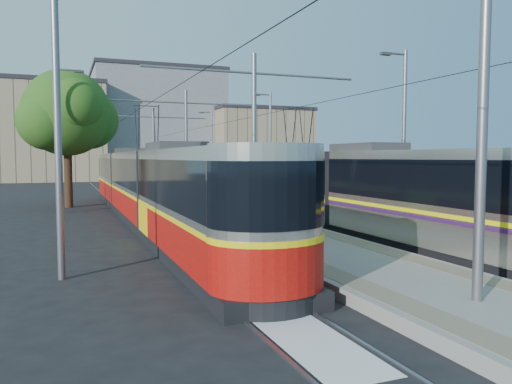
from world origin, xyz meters
name	(u,v)px	position (x,y,z in m)	size (l,w,h in m)	color
ground	(361,272)	(0.00, 0.00, 0.00)	(160.00, 160.00, 0.00)	black
platform	(199,207)	(0.00, 17.00, 0.15)	(4.00, 50.00, 0.30)	gray
tactile_strip_left	(174,205)	(-1.45, 17.00, 0.30)	(0.70, 50.00, 0.01)	gray
tactile_strip_right	(223,204)	(1.45, 17.00, 0.30)	(0.70, 50.00, 0.01)	gray
rails	(199,209)	(0.00, 17.00, 0.02)	(8.71, 70.00, 0.03)	gray
track_arrow	(286,322)	(-3.60, -3.00, 0.01)	(1.20, 5.00, 0.01)	silver
tram_left	(148,186)	(-3.60, 12.90, 1.71)	(2.43, 31.78, 5.50)	black
tram_right	(298,181)	(3.60, 11.25, 1.86)	(2.43, 30.58, 5.50)	black
catenary	(212,130)	(0.00, 14.15, 4.52)	(9.20, 70.00, 7.00)	slate
street_lamps	(183,140)	(0.00, 21.00, 4.18)	(15.18, 38.22, 8.00)	slate
shelter	(226,184)	(0.67, 13.90, 1.64)	(1.07, 1.33, 2.56)	black
tree	(73,115)	(-6.73, 21.40, 5.65)	(5.75, 5.31, 8.35)	#382314
building_left	(40,132)	(-10.00, 60.00, 6.40)	(16.32, 12.24, 12.79)	gray
building_centre	(157,124)	(6.00, 64.00, 7.95)	(18.36, 14.28, 15.89)	gray
building_right	(259,143)	(20.00, 58.00, 5.14)	(14.28, 10.20, 10.26)	gray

